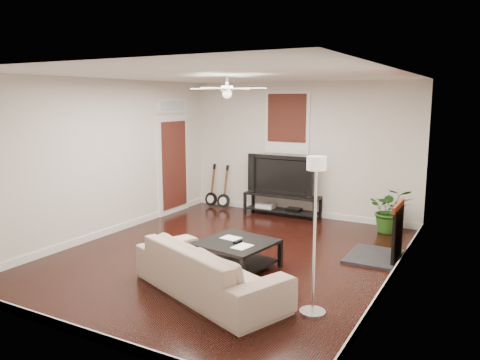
# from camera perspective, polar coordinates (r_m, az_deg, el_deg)

# --- Properties ---
(room) EXTENTS (5.01, 6.01, 2.81)m
(room) POSITION_cam_1_polar(r_m,az_deg,el_deg) (7.24, -1.53, 1.48)
(room) COLOR black
(room) RESTS_ON ground
(brick_accent) EXTENTS (0.02, 2.20, 2.80)m
(brick_accent) POSITION_cam_1_polar(r_m,az_deg,el_deg) (7.34, 19.66, 1.02)
(brick_accent) COLOR #9A5431
(brick_accent) RESTS_ON floor
(fireplace) EXTENTS (0.80, 1.10, 0.92)m
(fireplace) POSITION_cam_1_polar(r_m,az_deg,el_deg) (7.58, 17.09, -5.85)
(fireplace) COLOR black
(fireplace) RESTS_ON floor
(window_back) EXTENTS (1.00, 0.06, 1.30)m
(window_back) POSITION_cam_1_polar(r_m,az_deg,el_deg) (9.96, 5.70, 6.90)
(window_back) COLOR #39170F
(window_back) RESTS_ON wall_back
(door_left) EXTENTS (0.08, 1.00, 2.50)m
(door_left) POSITION_cam_1_polar(r_m,az_deg,el_deg) (10.18, -8.06, 2.96)
(door_left) COLOR white
(door_left) RESTS_ON wall_left
(tv_stand) EXTENTS (1.64, 0.44, 0.46)m
(tv_stand) POSITION_cam_1_polar(r_m,az_deg,el_deg) (10.03, 5.10, -3.01)
(tv_stand) COLOR black
(tv_stand) RESTS_ON floor
(tv) EXTENTS (1.46, 0.19, 0.84)m
(tv) POSITION_cam_1_polar(r_m,az_deg,el_deg) (9.92, 5.21, 0.67)
(tv) COLOR black
(tv) RESTS_ON tv_stand
(coffee_table) EXTENTS (1.11, 1.11, 0.41)m
(coffee_table) POSITION_cam_1_polar(r_m,az_deg,el_deg) (6.93, -0.45, -9.07)
(coffee_table) COLOR black
(coffee_table) RESTS_ON floor
(sofa) EXTENTS (2.42, 1.65, 0.66)m
(sofa) POSITION_cam_1_polar(r_m,az_deg,el_deg) (6.06, -3.76, -10.68)
(sofa) COLOR tan
(sofa) RESTS_ON floor
(floor_lamp) EXTENTS (0.39, 0.39, 1.84)m
(floor_lamp) POSITION_cam_1_polar(r_m,az_deg,el_deg) (5.39, 9.02, -6.80)
(floor_lamp) COLOR white
(floor_lamp) RESTS_ON floor
(potted_plant) EXTENTS (0.92, 0.85, 0.86)m
(potted_plant) POSITION_cam_1_polar(r_m,az_deg,el_deg) (9.11, 17.80, -3.47)
(potted_plant) COLOR #235518
(potted_plant) RESTS_ON floor
(guitar_left) EXTENTS (0.31, 0.23, 0.98)m
(guitar_left) POSITION_cam_1_polar(r_m,az_deg,el_deg) (10.76, -3.53, -0.67)
(guitar_left) COLOR black
(guitar_left) RESTS_ON floor
(guitar_right) EXTENTS (0.32, 0.23, 0.98)m
(guitar_right) POSITION_cam_1_polar(r_m,az_deg,el_deg) (10.55, -2.02, -0.87)
(guitar_right) COLOR black
(guitar_right) RESTS_ON floor
(ceiling_fan) EXTENTS (1.24, 1.24, 0.32)m
(ceiling_fan) POSITION_cam_1_polar(r_m,az_deg,el_deg) (7.16, -1.58, 11.02)
(ceiling_fan) COLOR white
(ceiling_fan) RESTS_ON ceiling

